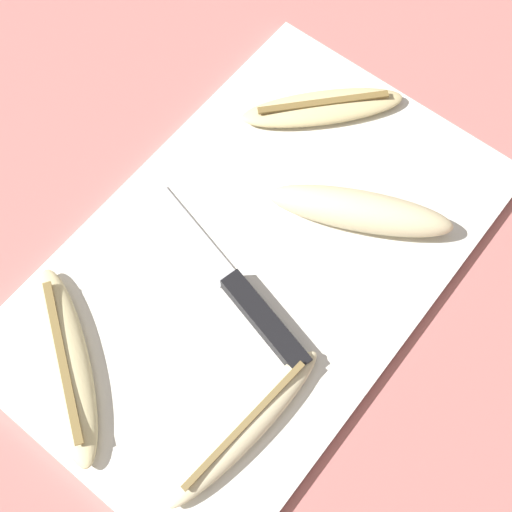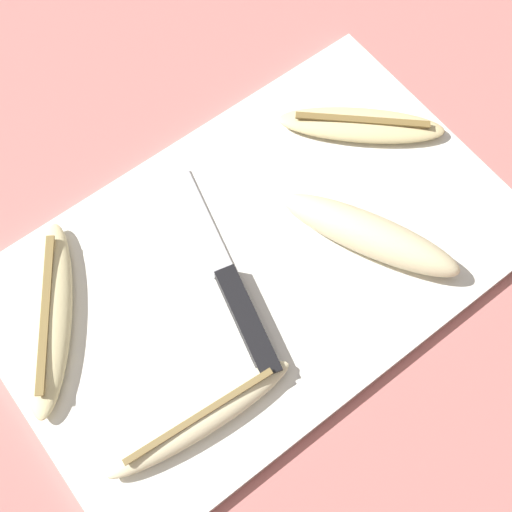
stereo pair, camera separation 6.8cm
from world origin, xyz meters
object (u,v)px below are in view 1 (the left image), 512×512
Objects in this scene: banana_pale_long at (245,426)px; banana_mellow_near at (323,108)px; banana_cream_curved at (360,211)px; knife at (252,307)px; banana_soft_right at (66,363)px.

banana_mellow_near is at bearing 25.09° from banana_pale_long.
banana_cream_curved reaches higher than banana_mellow_near.
banana_cream_curved is at bearing 4.56° from knife.
knife is at bearing -159.77° from banana_mellow_near.
banana_cream_curved is at bearing -127.93° from banana_mellow_near.
banana_cream_curved reaches higher than banana_pale_long.
banana_mellow_near is (0.22, 0.08, 0.00)m from knife.
banana_pale_long reaches higher than banana_mellow_near.
banana_pale_long is 0.23m from banana_cream_curved.
banana_mellow_near is at bearing -2.33° from banana_soft_right.
banana_pale_long is 0.17m from banana_soft_right.
banana_pale_long is at bearing -169.67° from banana_cream_curved.
banana_mellow_near is 0.86× the size of banana_soft_right.
banana_cream_curved is at bearing 10.33° from banana_pale_long.
knife is 1.48× the size of banana_mellow_near.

